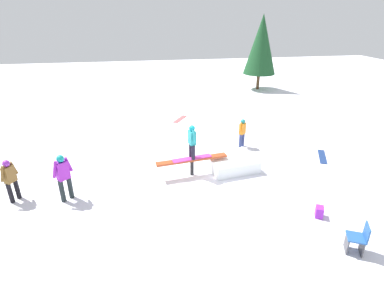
{
  "coord_description": "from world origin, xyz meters",
  "views": [
    {
      "loc": [
        1.73,
        9.95,
        5.76
      ],
      "look_at": [
        0.0,
        0.0,
        1.29
      ],
      "focal_mm": 28.0,
      "sensor_mm": 36.0,
      "label": 1
    }
  ],
  "objects_px": {
    "folding_chair": "(358,239)",
    "bystander_purple": "(63,175)",
    "loose_snowboard_navy": "(322,157)",
    "pine_tree_near": "(261,45)",
    "main_rider_on_rail": "(192,143)",
    "backpack_on_snow": "(319,212)",
    "bystander_brown": "(10,178)",
    "loose_snowboard_coral": "(180,119)",
    "rail_feature": "(192,161)",
    "bystander_orange": "(242,132)"
  },
  "relations": [
    {
      "from": "loose_snowboard_coral",
      "to": "backpack_on_snow",
      "type": "bearing_deg",
      "value": -130.41
    },
    {
      "from": "main_rider_on_rail",
      "to": "bystander_purple",
      "type": "height_order",
      "value": "main_rider_on_rail"
    },
    {
      "from": "folding_chair",
      "to": "main_rider_on_rail",
      "type": "bearing_deg",
      "value": -116.89
    },
    {
      "from": "pine_tree_near",
      "to": "bystander_brown",
      "type": "bearing_deg",
      "value": 44.67
    },
    {
      "from": "loose_snowboard_navy",
      "to": "backpack_on_snow",
      "type": "bearing_deg",
      "value": 173.49
    },
    {
      "from": "rail_feature",
      "to": "pine_tree_near",
      "type": "bearing_deg",
      "value": -128.79
    },
    {
      "from": "loose_snowboard_navy",
      "to": "folding_chair",
      "type": "distance_m",
      "value": 5.79
    },
    {
      "from": "rail_feature",
      "to": "loose_snowboard_navy",
      "type": "xyz_separation_m",
      "value": [
        -5.83,
        -0.55,
        -0.58
      ]
    },
    {
      "from": "bystander_orange",
      "to": "loose_snowboard_navy",
      "type": "bearing_deg",
      "value": 112.2
    },
    {
      "from": "bystander_brown",
      "to": "bystander_orange",
      "type": "height_order",
      "value": "bystander_brown"
    },
    {
      "from": "pine_tree_near",
      "to": "bystander_orange",
      "type": "bearing_deg",
      "value": 65.25
    },
    {
      "from": "bystander_orange",
      "to": "loose_snowboard_navy",
      "type": "xyz_separation_m",
      "value": [
        -3.13,
        1.63,
        -0.75
      ]
    },
    {
      "from": "loose_snowboard_coral",
      "to": "main_rider_on_rail",
      "type": "bearing_deg",
      "value": -151.04
    },
    {
      "from": "bystander_orange",
      "to": "backpack_on_snow",
      "type": "relative_size",
      "value": 3.98
    },
    {
      "from": "loose_snowboard_navy",
      "to": "pine_tree_near",
      "type": "xyz_separation_m",
      "value": [
        -1.81,
        -12.34,
        3.44
      ]
    },
    {
      "from": "bystander_brown",
      "to": "bystander_purple",
      "type": "bearing_deg",
      "value": 110.12
    },
    {
      "from": "rail_feature",
      "to": "bystander_brown",
      "type": "bearing_deg",
      "value": -1.72
    },
    {
      "from": "loose_snowboard_coral",
      "to": "pine_tree_near",
      "type": "bearing_deg",
      "value": -15.97
    },
    {
      "from": "loose_snowboard_coral",
      "to": "loose_snowboard_navy",
      "type": "height_order",
      "value": "same"
    },
    {
      "from": "main_rider_on_rail",
      "to": "folding_chair",
      "type": "bearing_deg",
      "value": 115.85
    },
    {
      "from": "bystander_purple",
      "to": "folding_chair",
      "type": "relative_size",
      "value": 1.86
    },
    {
      "from": "bystander_purple",
      "to": "loose_snowboard_coral",
      "type": "height_order",
      "value": "bystander_purple"
    },
    {
      "from": "main_rider_on_rail",
      "to": "loose_snowboard_coral",
      "type": "xyz_separation_m",
      "value": [
        -0.42,
        -6.53,
        -1.33
      ]
    },
    {
      "from": "folding_chair",
      "to": "backpack_on_snow",
      "type": "xyz_separation_m",
      "value": [
        0.12,
        -1.52,
        -0.24
      ]
    },
    {
      "from": "folding_chair",
      "to": "pine_tree_near",
      "type": "xyz_separation_m",
      "value": [
        -4.14,
        -17.63,
        3.04
      ]
    },
    {
      "from": "backpack_on_snow",
      "to": "bystander_orange",
      "type": "bearing_deg",
      "value": 35.6
    },
    {
      "from": "pine_tree_near",
      "to": "bystander_purple",
      "type": "bearing_deg",
      "value": 48.95
    },
    {
      "from": "bystander_purple",
      "to": "loose_snowboard_coral",
      "type": "relative_size",
      "value": 1.19
    },
    {
      "from": "bystander_purple",
      "to": "backpack_on_snow",
      "type": "distance_m",
      "value": 8.14
    },
    {
      "from": "folding_chair",
      "to": "bystander_purple",
      "type": "bearing_deg",
      "value": -89.17
    },
    {
      "from": "bystander_purple",
      "to": "bystander_orange",
      "type": "relative_size",
      "value": 1.21
    },
    {
      "from": "bystander_purple",
      "to": "folding_chair",
      "type": "bearing_deg",
      "value": -66.7
    },
    {
      "from": "loose_snowboard_navy",
      "to": "pine_tree_near",
      "type": "height_order",
      "value": "pine_tree_near"
    },
    {
      "from": "bystander_brown",
      "to": "backpack_on_snow",
      "type": "bearing_deg",
      "value": 103.34
    },
    {
      "from": "bystander_brown",
      "to": "backpack_on_snow",
      "type": "xyz_separation_m",
      "value": [
        -9.47,
        2.53,
        -0.66
      ]
    },
    {
      "from": "main_rider_on_rail",
      "to": "rail_feature",
      "type": "bearing_deg",
      "value": 0.0
    },
    {
      "from": "loose_snowboard_coral",
      "to": "bystander_purple",
      "type": "bearing_deg",
      "value": 179.84
    },
    {
      "from": "bystander_brown",
      "to": "folding_chair",
      "type": "bearing_deg",
      "value": 95.4
    },
    {
      "from": "loose_snowboard_coral",
      "to": "folding_chair",
      "type": "distance_m",
      "value": 11.68
    },
    {
      "from": "main_rider_on_rail",
      "to": "pine_tree_near",
      "type": "xyz_separation_m",
      "value": [
        -7.65,
        -12.89,
        2.11
      ]
    },
    {
      "from": "bystander_purple",
      "to": "bystander_brown",
      "type": "relative_size",
      "value": 1.1
    },
    {
      "from": "backpack_on_snow",
      "to": "pine_tree_near",
      "type": "distance_m",
      "value": 16.98
    },
    {
      "from": "rail_feature",
      "to": "bystander_orange",
      "type": "relative_size",
      "value": 2.05
    },
    {
      "from": "bystander_brown",
      "to": "folding_chair",
      "type": "relative_size",
      "value": 1.69
    },
    {
      "from": "bystander_brown",
      "to": "loose_snowboard_navy",
      "type": "distance_m",
      "value": 12.01
    },
    {
      "from": "rail_feature",
      "to": "bystander_orange",
      "type": "height_order",
      "value": "bystander_orange"
    },
    {
      "from": "bystander_purple",
      "to": "loose_snowboard_navy",
      "type": "height_order",
      "value": "bystander_purple"
    },
    {
      "from": "pine_tree_near",
      "to": "folding_chair",
      "type": "bearing_deg",
      "value": 76.77
    },
    {
      "from": "bystander_orange",
      "to": "backpack_on_snow",
      "type": "distance_m",
      "value": 5.47
    },
    {
      "from": "loose_snowboard_navy",
      "to": "folding_chair",
      "type": "xyz_separation_m",
      "value": [
        2.33,
        5.28,
        0.4
      ]
    }
  ]
}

